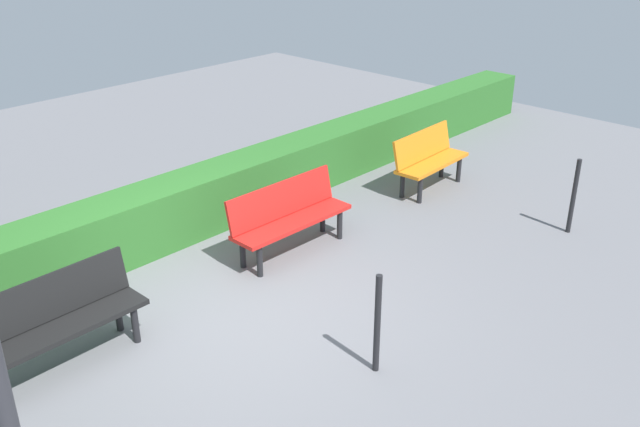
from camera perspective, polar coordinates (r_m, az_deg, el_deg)
The scene contains 7 objects.
ground_plane at distance 7.36m, azimuth -6.74°, elevation -8.14°, with size 18.47×18.47×0.00m, color slate.
bench_orange at distance 10.26m, azimuth 8.93°, elevation 4.57°, with size 1.38×0.52×0.86m.
bench_red at distance 8.31m, azimuth -2.62°, elevation -0.08°, with size 1.64×0.49×0.86m.
bench_black at distance 6.79m, azimuth -20.93°, elevation -8.08°, with size 1.61×0.47×0.86m.
hedge_row at distance 9.19m, azimuth -8.67°, elevation 1.48°, with size 14.47×0.65×0.76m, color #2D6B28.
railing_post_near at distance 9.33m, azimuth 20.18°, elevation 1.33°, with size 0.06×0.06×1.00m, color black.
railing_post_mid at distance 6.26m, azimuth 4.75°, elevation -9.07°, with size 0.06×0.06×1.00m, color black.
Camera 1 is at (3.86, 4.83, 3.99)m, focal length 38.81 mm.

